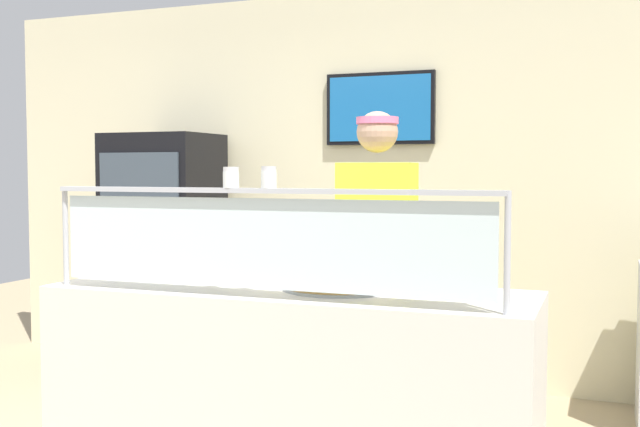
{
  "coord_description": "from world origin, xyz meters",
  "views": [
    {
      "loc": [
        2.34,
        -2.65,
        1.46
      ],
      "look_at": [
        1.19,
        0.37,
        1.28
      ],
      "focal_mm": 42.42,
      "sensor_mm": 36.0,
      "label": 1
    }
  ],
  "objects_px": {
    "drink_fridge": "(164,254)",
    "pizza_server": "(344,281)",
    "worker_figure": "(377,260)",
    "pizza_tray": "(339,285)",
    "pepper_flake_shaker": "(269,179)",
    "parmesan_shaker": "(231,179)"
  },
  "relations": [
    {
      "from": "parmesan_shaker",
      "to": "worker_figure",
      "type": "relative_size",
      "value": 0.05
    },
    {
      "from": "pepper_flake_shaker",
      "to": "worker_figure",
      "type": "xyz_separation_m",
      "value": [
        0.16,
        0.97,
        -0.42
      ]
    },
    {
      "from": "pizza_server",
      "to": "drink_fridge",
      "type": "relative_size",
      "value": 0.16
    },
    {
      "from": "pepper_flake_shaker",
      "to": "drink_fridge",
      "type": "distance_m",
      "value": 2.63
    },
    {
      "from": "worker_figure",
      "to": "pizza_tray",
      "type": "bearing_deg",
      "value": -88.5
    },
    {
      "from": "pizza_server",
      "to": "pepper_flake_shaker",
      "type": "distance_m",
      "value": 0.58
    },
    {
      "from": "pizza_tray",
      "to": "drink_fridge",
      "type": "distance_m",
      "value": 2.46
    },
    {
      "from": "worker_figure",
      "to": "drink_fridge",
      "type": "bearing_deg",
      "value": 153.16
    },
    {
      "from": "worker_figure",
      "to": "pepper_flake_shaker",
      "type": "bearing_deg",
      "value": -99.25
    },
    {
      "from": "pizza_tray",
      "to": "pepper_flake_shaker",
      "type": "height_order",
      "value": "pepper_flake_shaker"
    },
    {
      "from": "drink_fridge",
      "to": "pizza_server",
      "type": "bearing_deg",
      "value": -39.77
    },
    {
      "from": "pizza_tray",
      "to": "pizza_server",
      "type": "height_order",
      "value": "pizza_server"
    },
    {
      "from": "pizza_tray",
      "to": "worker_figure",
      "type": "relative_size",
      "value": 0.28
    },
    {
      "from": "pizza_tray",
      "to": "pizza_server",
      "type": "bearing_deg",
      "value": -36.07
    },
    {
      "from": "pizza_tray",
      "to": "pepper_flake_shaker",
      "type": "bearing_deg",
      "value": -116.98
    },
    {
      "from": "pizza_server",
      "to": "pepper_flake_shaker",
      "type": "bearing_deg",
      "value": -113.63
    },
    {
      "from": "parmesan_shaker",
      "to": "pizza_server",
      "type": "bearing_deg",
      "value": 41.17
    },
    {
      "from": "pizza_tray",
      "to": "pepper_flake_shaker",
      "type": "distance_m",
      "value": 0.6
    },
    {
      "from": "pizza_server",
      "to": "worker_figure",
      "type": "height_order",
      "value": "worker_figure"
    },
    {
      "from": "pepper_flake_shaker",
      "to": "pizza_tray",
      "type": "bearing_deg",
      "value": 63.02
    },
    {
      "from": "pizza_tray",
      "to": "worker_figure",
      "type": "distance_m",
      "value": 0.63
    },
    {
      "from": "drink_fridge",
      "to": "parmesan_shaker",
      "type": "bearing_deg",
      "value": -51.11
    }
  ]
}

